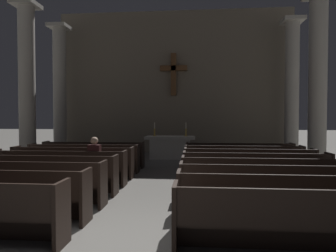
# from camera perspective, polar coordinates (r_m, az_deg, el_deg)

# --- Properties ---
(ground_plane) EXTENTS (80.00, 80.00, 0.00)m
(ground_plane) POSITION_cam_1_polar(r_m,az_deg,el_deg) (4.60, -9.50, -22.12)
(ground_plane) COLOR #66635E
(pew_left_row_3) EXTENTS (3.73, 0.50, 0.95)m
(pew_left_row_3) POSITION_cam_1_polar(r_m,az_deg,el_deg) (7.13, -26.80, -9.61)
(pew_left_row_3) COLOR black
(pew_left_row_3) RESTS_ON ground
(pew_left_row_4) EXTENTS (3.73, 0.50, 0.95)m
(pew_left_row_4) POSITION_cam_1_polar(r_m,az_deg,el_deg) (7.94, -23.14, -8.41)
(pew_left_row_4) COLOR black
(pew_left_row_4) RESTS_ON ground
(pew_left_row_5) EXTENTS (3.73, 0.50, 0.95)m
(pew_left_row_5) POSITION_cam_1_polar(r_m,az_deg,el_deg) (8.78, -20.18, -7.42)
(pew_left_row_5) COLOR black
(pew_left_row_5) RESTS_ON ground
(pew_left_row_6) EXTENTS (3.73, 0.50, 0.95)m
(pew_left_row_6) POSITION_cam_1_polar(r_m,az_deg,el_deg) (9.64, -17.75, -6.58)
(pew_left_row_6) COLOR black
(pew_left_row_6) RESTS_ON ground
(pew_left_row_7) EXTENTS (3.73, 0.50, 0.95)m
(pew_left_row_7) POSITION_cam_1_polar(r_m,az_deg,el_deg) (10.52, -15.73, -5.87)
(pew_left_row_7) COLOR black
(pew_left_row_7) RESTS_ON ground
(pew_left_row_8) EXTENTS (3.73, 0.50, 0.95)m
(pew_left_row_8) POSITION_cam_1_polar(r_m,az_deg,el_deg) (11.41, -14.02, -5.27)
(pew_left_row_8) COLOR black
(pew_left_row_8) RESTS_ON ground
(pew_right_row_1) EXTENTS (3.73, 0.50, 0.95)m
(pew_right_row_1) POSITION_cam_1_polar(r_m,az_deg,el_deg) (4.54, 26.17, -16.12)
(pew_right_row_1) COLOR black
(pew_right_row_1) RESTS_ON ground
(pew_right_row_2) EXTENTS (3.73, 0.50, 0.95)m
(pew_right_row_2) POSITION_cam_1_polar(r_m,az_deg,el_deg) (5.40, 22.43, -13.18)
(pew_right_row_2) COLOR black
(pew_right_row_2) RESTS_ON ground
(pew_right_row_3) EXTENTS (3.73, 0.50, 0.95)m
(pew_right_row_3) POSITION_cam_1_polar(r_m,az_deg,el_deg) (6.29, 19.78, -11.03)
(pew_right_row_3) COLOR black
(pew_right_row_3) RESTS_ON ground
(pew_right_row_4) EXTENTS (3.73, 0.50, 0.95)m
(pew_right_row_4) POSITION_cam_1_polar(r_m,az_deg,el_deg) (7.20, 17.83, -9.40)
(pew_right_row_4) COLOR black
(pew_right_row_4) RESTS_ON ground
(pew_right_row_5) EXTENTS (3.73, 0.50, 0.95)m
(pew_right_row_5) POSITION_cam_1_polar(r_m,az_deg,el_deg) (8.12, 16.32, -8.13)
(pew_right_row_5) COLOR black
(pew_right_row_5) RESTS_ON ground
(pew_right_row_6) EXTENTS (3.73, 0.50, 0.95)m
(pew_right_row_6) POSITION_cam_1_polar(r_m,az_deg,el_deg) (9.04, 15.13, -7.11)
(pew_right_row_6) COLOR black
(pew_right_row_6) RESTS_ON ground
(pew_right_row_7) EXTENTS (3.73, 0.50, 0.95)m
(pew_right_row_7) POSITION_cam_1_polar(r_m,az_deg,el_deg) (9.97, 14.16, -6.28)
(pew_right_row_7) COLOR black
(pew_right_row_7) RESTS_ON ground
(pew_right_row_8) EXTENTS (3.73, 0.50, 0.95)m
(pew_right_row_8) POSITION_cam_1_polar(r_m,az_deg,el_deg) (10.90, 13.36, -5.59)
(pew_right_row_8) COLOR black
(pew_right_row_8) RESTS_ON ground
(column_left_third) EXTENTS (0.94, 0.94, 6.34)m
(column_left_third) POSITION_cam_1_polar(r_m,az_deg,el_deg) (13.11, -25.29, 6.93)
(column_left_third) COLOR #ADA89E
(column_left_third) RESTS_ON ground
(column_right_third) EXTENTS (0.94, 0.94, 6.34)m
(column_right_third) POSITION_cam_1_polar(r_m,az_deg,el_deg) (12.19, 26.63, 7.33)
(column_right_third) COLOR #ADA89E
(column_right_third) RESTS_ON ground
(column_left_fourth) EXTENTS (0.94, 0.94, 6.34)m
(column_left_fourth) POSITION_cam_1_polar(r_m,az_deg,el_deg) (15.66, -19.93, 6.12)
(column_left_fourth) COLOR #ADA89E
(column_left_fourth) RESTS_ON ground
(column_right_fourth) EXTENTS (0.94, 0.94, 6.34)m
(column_right_fourth) POSITION_cam_1_polar(r_m,az_deg,el_deg) (14.89, 22.52, 6.32)
(column_right_fourth) COLOR #ADA89E
(column_right_fourth) RESTS_ON ground
(altar) EXTENTS (2.20, 0.90, 1.01)m
(altar) POSITION_cam_1_polar(r_m,az_deg,el_deg) (13.31, 0.42, -3.98)
(altar) COLOR #BCB7AD
(altar) RESTS_ON ground
(candlestick_left) EXTENTS (0.16, 0.16, 0.61)m
(candlestick_left) POSITION_cam_1_polar(r_m,az_deg,el_deg) (13.34, -2.58, -1.09)
(candlestick_left) COLOR #B79338
(candlestick_left) RESTS_ON altar
(candlestick_right) EXTENTS (0.16, 0.16, 0.61)m
(candlestick_right) POSITION_cam_1_polar(r_m,az_deg,el_deg) (13.23, 3.44, -1.12)
(candlestick_right) COLOR #B79338
(candlestick_right) RESTS_ON altar
(apse_with_cross) EXTENTS (12.02, 0.51, 7.34)m
(apse_with_cross) POSITION_cam_1_polar(r_m,az_deg,el_deg) (15.74, 1.13, 8.34)
(apse_with_cross) COLOR #706656
(apse_with_cross) RESTS_ON ground
(lone_worshipper) EXTENTS (0.32, 0.43, 1.32)m
(lone_worshipper) POSITION_cam_1_polar(r_m,az_deg,el_deg) (8.40, -13.66, -6.29)
(lone_worshipper) COLOR #26262B
(lone_worshipper) RESTS_ON ground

